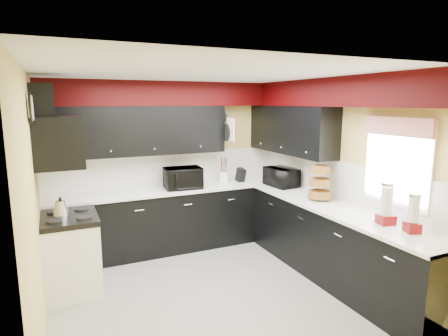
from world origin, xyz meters
name	(u,v)px	position (x,y,z in m)	size (l,w,h in m)	color
ground	(214,292)	(0.00, 0.00, 0.00)	(3.60, 3.60, 0.00)	gray
wall_back	(168,165)	(0.00, 1.80, 1.25)	(3.60, 0.06, 2.50)	#E0C666
wall_right	(340,176)	(1.80, 0.00, 1.25)	(0.06, 3.60, 2.50)	#E0C666
wall_left	(34,207)	(-1.80, 0.00, 1.25)	(0.06, 3.60, 2.50)	#E0C666
ceiling	(213,74)	(0.00, 0.00, 2.50)	(3.60, 3.60, 0.06)	white
cab_back	(175,220)	(0.00, 1.50, 0.45)	(3.60, 0.60, 0.90)	black
cab_right	(334,245)	(1.50, -0.30, 0.45)	(0.60, 3.00, 0.90)	black
counter_back	(175,189)	(0.00, 1.50, 0.92)	(3.62, 0.64, 0.04)	white
counter_right	(336,208)	(1.50, -0.30, 0.92)	(0.64, 3.02, 0.04)	white
splash_back	(169,168)	(0.00, 1.79, 1.19)	(3.60, 0.02, 0.50)	white
splash_right	(339,180)	(1.79, 0.00, 1.19)	(0.02, 3.60, 0.50)	white
upper_back	(137,131)	(-0.50, 1.62, 1.80)	(2.60, 0.35, 0.70)	black
upper_right	(290,130)	(1.62, 0.90, 1.80)	(0.35, 1.80, 0.70)	black
soffit_back	(170,94)	(0.00, 1.62, 2.33)	(3.60, 0.36, 0.35)	black
soffit_right	(343,92)	(1.62, -0.18, 2.33)	(0.36, 3.24, 0.35)	black
stove	(72,256)	(-1.50, 0.75, 0.43)	(0.60, 0.75, 0.86)	white
cooktop	(69,218)	(-1.50, 0.75, 0.89)	(0.62, 0.77, 0.06)	black
hood	(58,141)	(-1.55, 0.75, 1.78)	(0.50, 0.78, 0.55)	black
hood_duct	(42,103)	(-1.68, 0.75, 2.20)	(0.24, 0.40, 0.40)	black
window	(397,163)	(1.79, -0.90, 1.55)	(0.03, 0.86, 0.96)	white
valance	(397,126)	(1.73, -0.90, 1.95)	(0.04, 0.88, 0.20)	red
pan_top	(223,116)	(0.82, 1.55, 2.00)	(0.03, 0.22, 0.40)	black
pan_mid	(227,132)	(0.82, 1.42, 1.75)	(0.03, 0.28, 0.46)	black
pan_low	(220,133)	(0.82, 1.68, 1.72)	(0.03, 0.24, 0.42)	black
cut_board	(231,130)	(0.83, 1.30, 1.80)	(0.03, 0.26, 0.35)	white
baskets	(320,182)	(1.52, 0.05, 1.18)	(0.27, 0.27, 0.50)	brown
clock	(31,108)	(-1.77, 0.25, 2.15)	(0.03, 0.30, 0.30)	black
deco_plate	(363,98)	(1.77, -0.35, 2.25)	(0.03, 0.24, 0.24)	white
toaster_oven	(183,178)	(0.12, 1.43, 1.10)	(0.54, 0.45, 0.31)	black
microwave	(282,177)	(1.52, 0.95, 1.08)	(0.51, 0.35, 0.28)	black
utensil_crock	(224,177)	(0.83, 1.55, 1.02)	(0.16, 0.16, 0.17)	white
knife_block	(241,175)	(1.10, 1.49, 1.05)	(0.10, 0.14, 0.22)	black
kettle	(61,208)	(-1.58, 0.83, 1.00)	(0.18, 0.18, 0.16)	#ABAAAF
dispenser_a	(387,204)	(1.52, -1.03, 1.15)	(0.16, 0.16, 0.43)	#700009
dispenser_b	(413,215)	(1.55, -1.33, 1.12)	(0.13, 0.13, 0.36)	maroon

